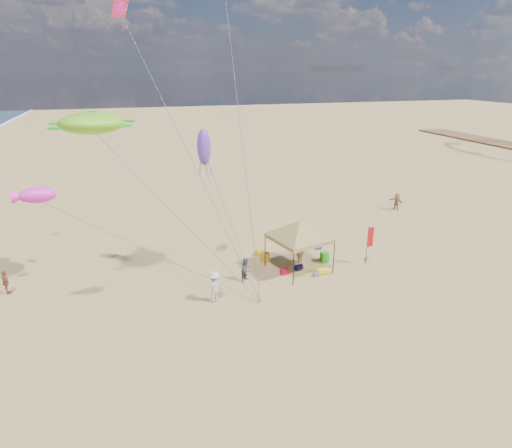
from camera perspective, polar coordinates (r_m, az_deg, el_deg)
The scene contains 20 objects.
ground at distance 25.17m, azimuth 2.05°, elevation -10.85°, with size 280.00×280.00×0.00m, color tan.
canopy_tent at distance 28.17m, azimuth 5.88°, elevation 0.21°, with size 6.45×6.45×4.10m.
feather_flag at distance 30.29m, azimuth 14.90°, elevation -1.99°, with size 0.44×0.04×2.85m.
cooler_red at distance 28.68m, azimuth 3.80°, elevation -6.36°, with size 0.54×0.38×0.38m, color red.
cooler_blue at distance 32.84m, azimuth 8.20°, elevation -2.99°, with size 0.54×0.38×0.38m, color #132B9D.
bag_navy at distance 29.41m, azimuth 5.66°, elevation -5.74°, with size 0.36×0.36×0.60m, color #110E40.
bag_orange at distance 31.54m, azimuth 0.16°, elevation -3.79°, with size 0.36×0.36×0.60m, color orange.
chair_green at distance 30.74m, azimuth 9.10°, elevation -4.38°, with size 0.50×0.50×0.70m, color #2C951B.
chair_yellow at distance 30.36m, azimuth 1.19°, elevation -4.43°, with size 0.50×0.50×0.70m, color gold.
crate_grey at distance 28.61m, azimuth 8.02°, elevation -6.71°, with size 0.34×0.30×0.28m, color slate.
beach_cart at distance 29.07m, azimuth 9.02°, elevation -6.18°, with size 0.90×0.50×0.24m, color yellow.
person_near_a at distance 30.10m, azimuth 5.85°, elevation -3.48°, with size 0.70×0.46×1.93m, color tan.
person_near_b at distance 27.59m, azimuth -1.34°, elevation -6.08°, with size 0.76×0.59×1.56m, color #3A3E4F.
person_near_c at distance 25.26m, azimuth -5.60°, elevation -8.31°, with size 1.25×0.72×1.93m, color beige.
person_far_a at distance 30.10m, azimuth -30.37°, elevation -6.71°, with size 0.91×0.38×1.55m, color #9A583B.
person_far_c at distance 43.53m, azimuth 18.21°, elevation 2.87°, with size 1.53×0.49×1.65m, color #A87B59.
turtle_kite at distance 25.20m, azimuth -21.07°, elevation 12.40°, with size 3.44×2.75×1.15m, color #74CE1F.
fish_kite at distance 23.53m, azimuth -27.10°, elevation 3.45°, with size 1.75×0.87×0.78m, color #FF2AD8.
squid_kite at distance 26.87m, azimuth -6.96°, elevation 10.13°, with size 0.86×0.86×2.22m, color #693CC2.
stunt_kite_pink at distance 30.15m, azimuth -17.67°, elevation 25.74°, with size 1.11×0.04×1.11m, color #FF2865.
Camera 1 is at (-7.21, -20.38, 12.90)m, focal length 30.03 mm.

